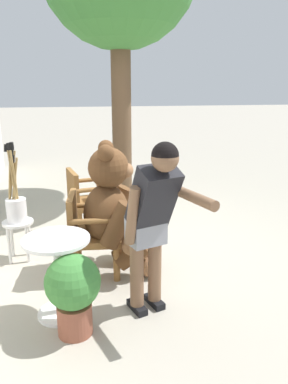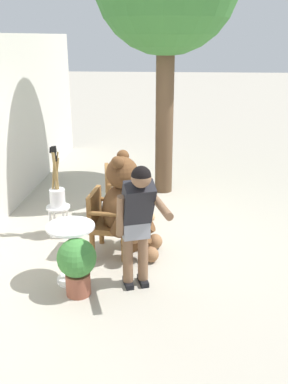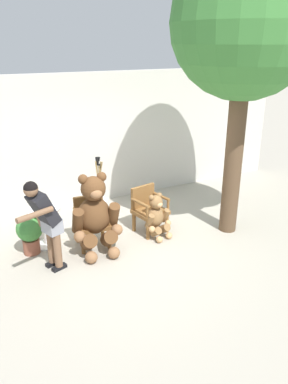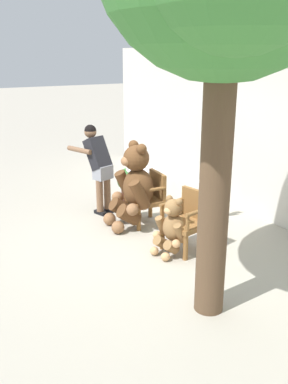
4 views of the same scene
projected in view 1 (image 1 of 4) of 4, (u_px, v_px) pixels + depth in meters
ground_plane at (131, 246)px, 4.66m from camera, size 60.00×60.00×0.00m
wooden_chair_left at (90, 231)px, 3.91m from camera, size 0.60×0.57×0.86m
wooden_chair_right at (86, 199)px, 4.97m from camera, size 0.65×0.62×0.86m
teddy_bear_large at (114, 210)px, 3.88m from camera, size 0.84×0.82×1.39m
teddy_bear_small at (107, 202)px, 5.05m from camera, size 0.52×0.52×0.84m
person_visitor at (153, 215)px, 3.03m from camera, size 0.72×0.64×1.54m
white_stool at (19, 230)px, 4.22m from camera, size 0.34×0.34×0.46m
brush_bucket at (16, 203)px, 4.13m from camera, size 0.22×0.22×0.89m
round_side_table at (58, 268)px, 3.15m from camera, size 0.56×0.56×0.72m
potted_plant at (73, 289)px, 2.92m from camera, size 0.44×0.44×0.68m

